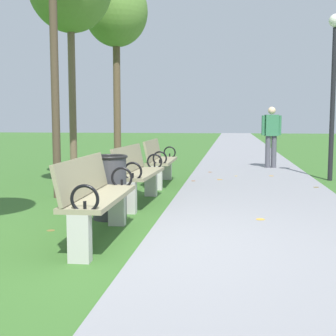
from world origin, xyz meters
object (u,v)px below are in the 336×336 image
(park_bench_1, at_px, (96,196))
(park_bench_3, at_px, (160,160))
(park_bench_2, at_px, (138,173))
(tree_4, at_px, (116,14))
(trash_bin, at_px, (110,187))
(lamp_post, at_px, (334,71))
(pedestrian_walking, at_px, (271,134))

(park_bench_1, height_order, park_bench_3, same)
(park_bench_2, distance_m, tree_4, 5.43)
(park_bench_1, relative_size, trash_bin, 1.91)
(trash_bin, xyz_separation_m, lamp_post, (3.68, 4.36, 1.88))
(park_bench_3, xyz_separation_m, trash_bin, (-0.15, -3.29, -0.06))
(park_bench_2, xyz_separation_m, pedestrian_walking, (2.48, 5.60, 0.44))
(pedestrian_walking, xyz_separation_m, lamp_post, (1.06, -2.35, 1.38))
(park_bench_2, distance_m, lamp_post, 5.14)
(park_bench_3, bearing_deg, tree_4, 125.21)
(park_bench_1, height_order, park_bench_2, same)
(park_bench_3, height_order, pedestrian_walking, pedestrian_walking)
(park_bench_1, bearing_deg, park_bench_3, 90.00)
(park_bench_2, relative_size, tree_4, 0.34)
(trash_bin, bearing_deg, pedestrian_walking, 68.61)
(park_bench_3, relative_size, trash_bin, 1.91)
(park_bench_1, height_order, lamp_post, lamp_post)
(park_bench_2, height_order, tree_4, tree_4)
(park_bench_1, relative_size, lamp_post, 0.46)
(park_bench_1, bearing_deg, lamp_post, 57.08)
(park_bench_3, distance_m, lamp_post, 4.12)
(park_bench_3, bearing_deg, park_bench_2, -90.00)
(park_bench_2, relative_size, pedestrian_walking, 1.00)
(tree_4, height_order, trash_bin, tree_4)
(trash_bin, bearing_deg, tree_4, 102.97)
(pedestrian_walking, height_order, lamp_post, lamp_post)
(park_bench_3, bearing_deg, pedestrian_walking, 54.06)
(pedestrian_walking, height_order, trash_bin, pedestrian_walking)
(tree_4, xyz_separation_m, trash_bin, (1.19, -5.19, -3.39))
(park_bench_2, distance_m, trash_bin, 1.12)
(park_bench_2, distance_m, pedestrian_walking, 6.14)
(park_bench_2, height_order, park_bench_3, same)
(pedestrian_walking, bearing_deg, park_bench_2, -113.88)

